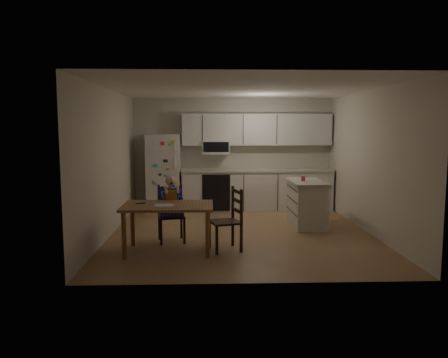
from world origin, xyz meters
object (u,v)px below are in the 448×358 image
refrigerator (164,173)px  chair_booster (171,202)px  red_cup (303,179)px  dining_table (168,211)px  chair_side (231,215)px  kitchen_island (307,203)px

refrigerator → chair_booster: bearing=-81.9°
refrigerator → red_cup: 3.21m
red_cup → chair_booster: bearing=-156.9°
red_cup → chair_booster: (-2.38, -1.01, -0.25)m
dining_table → chair_side: (0.94, 0.08, -0.08)m
refrigerator → chair_booster: (0.38, -2.65, -0.20)m
red_cup → dining_table: red_cup is taller
refrigerator → kitchen_island: (2.84, -1.62, -0.42)m
refrigerator → dining_table: refrigerator is taller
dining_table → chair_booster: size_ratio=1.23×
chair_booster → red_cup: bearing=12.3°
kitchen_island → chair_booster: 2.68m
refrigerator → red_cup: refrigerator is taller
kitchen_island → chair_booster: chair_booster is taller
dining_table → red_cup: bearing=34.5°
refrigerator → kitchen_island: bearing=-29.7°
chair_side → kitchen_island: bearing=119.9°
chair_booster → chair_side: bearing=-40.3°
dining_table → chair_booster: 0.62m
refrigerator → kitchen_island: refrigerator is taller
kitchen_island → refrigerator: bearing=150.3°
dining_table → chair_booster: (-0.01, 0.61, 0.03)m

